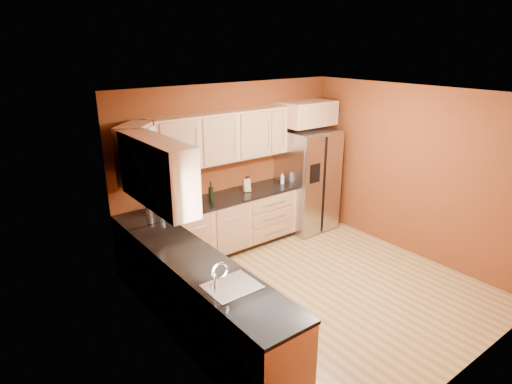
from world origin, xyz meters
TOP-DOWN VIEW (x-y plane):
  - floor at (0.00, 0.00)m, footprint 4.00×4.00m
  - ceiling at (0.00, 0.00)m, footprint 4.00×4.00m
  - wall_back at (0.00, 2.00)m, footprint 4.00×0.04m
  - wall_front at (0.00, -2.00)m, footprint 4.00×0.04m
  - wall_left at (-2.00, 0.00)m, footprint 0.04×4.00m
  - wall_right at (2.00, 0.00)m, footprint 0.04×4.00m
  - base_cabinets_back at (-0.55, 1.70)m, footprint 2.90×0.60m
  - base_cabinets_left at (-1.70, 0.00)m, footprint 0.60×2.80m
  - countertop_back at (-0.55, 1.69)m, footprint 2.90×0.62m
  - countertop_left at (-1.69, 0.00)m, footprint 0.62×2.80m
  - upper_cabinets_back at (-0.25, 1.83)m, footprint 2.30×0.33m
  - upper_cabinets_left at (-1.83, 0.72)m, footprint 0.33×1.35m
  - corner_upper_cabinet at (-1.67, 1.67)m, footprint 0.67×0.67m
  - over_fridge_cabinet at (1.35, 1.70)m, footprint 0.92×0.60m
  - refrigerator at (1.35, 1.62)m, footprint 0.90×0.75m
  - window at (-1.98, -0.50)m, footprint 0.03×0.90m
  - sink_faucet at (-1.69, -0.50)m, footprint 0.50×0.42m
  - canister_left at (-1.40, 1.70)m, footprint 0.15×0.15m
  - canister_right at (-1.55, 1.72)m, footprint 0.14×0.14m
  - wine_bottle_a at (-0.62, 1.61)m, footprint 0.07×0.07m
  - wine_bottle_b at (-1.29, 1.68)m, footprint 0.09×0.09m
  - knife_block at (0.10, 1.71)m, footprint 0.13×0.12m
  - soap_dispenser at (0.80, 1.65)m, footprint 0.07×0.07m

SIDE VIEW (x-z plane):
  - floor at x=0.00m, z-range 0.00..0.00m
  - base_cabinets_back at x=-0.55m, z-range 0.00..0.88m
  - base_cabinets_left at x=-1.70m, z-range 0.00..0.88m
  - refrigerator at x=1.35m, z-range 0.00..1.78m
  - countertop_back at x=-0.55m, z-range 0.88..0.92m
  - countertop_left at x=-1.69m, z-range 0.88..0.92m
  - canister_right at x=-1.55m, z-range 0.92..1.09m
  - soap_dispenser at x=0.80m, z-range 0.92..1.10m
  - knife_block at x=0.10m, z-range 0.92..1.13m
  - canister_left at x=-1.40m, z-range 0.92..1.13m
  - sink_faucet at x=-1.69m, z-range 0.92..1.22m
  - wine_bottle_b at x=-1.29m, z-range 0.92..1.24m
  - wine_bottle_a at x=-0.62m, z-range 0.92..1.24m
  - wall_back at x=0.00m, z-range 0.00..2.60m
  - wall_front at x=0.00m, z-range 0.00..2.60m
  - wall_left at x=-2.00m, z-range 0.00..2.60m
  - wall_right at x=2.00m, z-range 0.00..2.60m
  - window at x=-1.98m, z-range 1.05..2.05m
  - upper_cabinets_back at x=-0.25m, z-range 1.45..2.20m
  - upper_cabinets_left at x=-1.83m, z-range 1.45..2.20m
  - corner_upper_cabinet at x=-1.67m, z-range 1.45..2.20m
  - over_fridge_cabinet at x=1.35m, z-range 1.85..2.25m
  - ceiling at x=0.00m, z-range 2.60..2.60m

